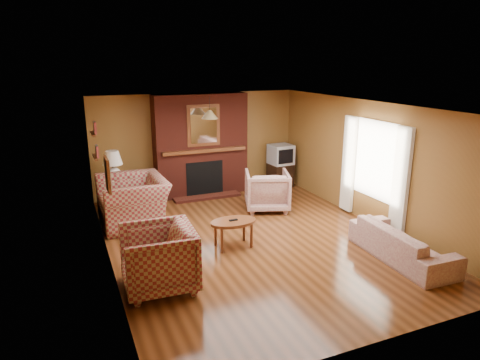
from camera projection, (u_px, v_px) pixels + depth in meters
name	position (u px, v px, depth m)	size (l,w,h in m)	color
floor	(253.00, 239.00, 7.79)	(6.50, 6.50, 0.00)	#46240F
ceiling	(254.00, 106.00, 7.14)	(6.50, 6.50, 0.00)	silver
wall_back	(198.00, 143.00, 10.35)	(6.50, 6.50, 0.00)	olive
wall_front	(380.00, 248.00, 4.59)	(6.50, 6.50, 0.00)	olive
wall_left	(105.00, 192.00, 6.53)	(6.50, 6.50, 0.00)	olive
wall_right	(369.00, 163.00, 8.40)	(6.50, 6.50, 0.00)	olive
fireplace	(201.00, 146.00, 10.12)	(2.20, 0.82, 2.40)	#5A1D13
window_right	(373.00, 169.00, 8.23)	(0.10, 1.85, 2.00)	beige
bookshelf	(95.00, 141.00, 8.11)	(0.09, 0.55, 0.71)	brown
botanical_print	(108.00, 175.00, 6.18)	(0.05, 0.40, 0.50)	brown
pendant_light	(210.00, 115.00, 9.29)	(0.36, 0.36, 0.48)	black
plaid_loveseat	(133.00, 201.00, 8.44)	(1.42, 1.24, 0.92)	maroon
plaid_armchair	(158.00, 258.00, 6.00)	(0.98, 1.01, 0.92)	maroon
floral_sofa	(402.00, 243.00, 6.95)	(1.90, 0.74, 0.56)	#C3B897
floral_armchair	(267.00, 190.00, 9.24)	(0.91, 0.93, 0.85)	#C3B897
coffee_table	(233.00, 224.00, 7.36)	(0.81, 0.50, 0.51)	brown
side_table	(115.00, 197.00, 9.09)	(0.49, 0.49, 0.66)	brown
table_lamp	(113.00, 165.00, 8.89)	(0.41, 0.41, 0.68)	white
tv_stand	(280.00, 175.00, 10.96)	(0.54, 0.49, 0.59)	black
crt_tv	(281.00, 154.00, 10.81)	(0.57, 0.57, 0.50)	#AFB2B7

